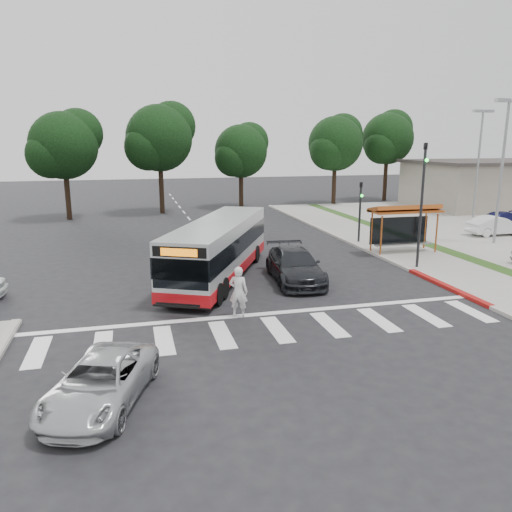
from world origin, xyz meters
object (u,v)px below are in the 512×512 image
object	(u,v)px
pedestrian	(238,292)
dark_sedan	(295,266)
silver_suv_south	(100,382)
transit_bus	(219,250)

from	to	relation	value
pedestrian	dark_sedan	size ratio (longest dim) A/B	0.37
dark_sedan	silver_suv_south	world-z (taller)	dark_sedan
transit_bus	pedestrian	distance (m)	5.71
transit_bus	dark_sedan	world-z (taller)	transit_bus
pedestrian	dark_sedan	world-z (taller)	pedestrian
dark_sedan	silver_suv_south	size ratio (longest dim) A/B	1.22
pedestrian	silver_suv_south	bearing A→B (deg)	73.74
pedestrian	dark_sedan	xyz separation A→B (m)	(3.65, 4.15, -0.21)
silver_suv_south	dark_sedan	bearing A→B (deg)	68.12
silver_suv_south	pedestrian	bearing A→B (deg)	68.38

